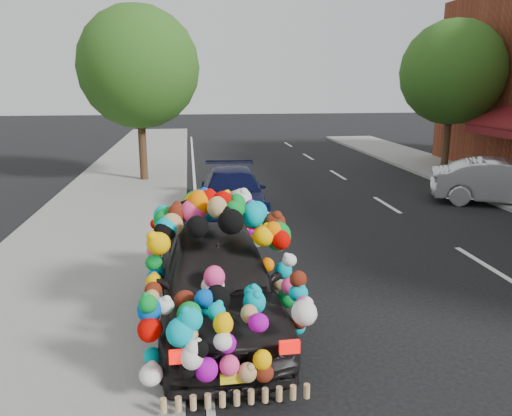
{
  "coord_description": "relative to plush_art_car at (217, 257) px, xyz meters",
  "views": [
    {
      "loc": [
        -2.14,
        -8.69,
        3.51
      ],
      "look_at": [
        -0.94,
        0.28,
        1.23
      ],
      "focal_mm": 35.0,
      "sensor_mm": 36.0,
      "label": 1
    }
  ],
  "objects": [
    {
      "name": "sidewalk",
      "position": [
        -2.5,
        1.88,
        -1.01
      ],
      "size": [
        4.0,
        60.0,
        0.12
      ],
      "primitive_type": "cube",
      "color": "gray",
      "rests_on": "ground"
    },
    {
      "name": "navy_sedan",
      "position": [
        0.78,
        6.38,
        -0.45
      ],
      "size": [
        1.89,
        4.31,
        1.23
      ],
      "primitive_type": "imported",
      "rotation": [
        0.0,
        0.0,
        -0.04
      ],
      "color": "black",
      "rests_on": "ground"
    },
    {
      "name": "kerb",
      "position": [
        -0.55,
        1.88,
        -1.0
      ],
      "size": [
        0.15,
        60.0,
        0.13
      ],
      "primitive_type": "cube",
      "color": "gray",
      "rests_on": "ground"
    },
    {
      "name": "tree_far_b",
      "position": [
        9.8,
        11.88,
        2.82
      ],
      "size": [
        4.0,
        4.0,
        5.9
      ],
      "color": "#332114",
      "rests_on": "ground"
    },
    {
      "name": "tree_near_sidewalk",
      "position": [
        -2.0,
        11.38,
        2.95
      ],
      "size": [
        4.2,
        4.2,
        6.13
      ],
      "color": "#332114",
      "rests_on": "ground"
    },
    {
      "name": "silver_hatchback",
      "position": [
        8.8,
        6.52,
        -0.4
      ],
      "size": [
        4.25,
        2.95,
        1.33
      ],
      "primitive_type": "imported",
      "rotation": [
        0.0,
        0.0,
        1.14
      ],
      "color": "#ADAFB4",
      "rests_on": "ground"
    },
    {
      "name": "plush_art_car",
      "position": [
        0.0,
        0.0,
        0.0
      ],
      "size": [
        2.21,
        4.5,
        2.09
      ],
      "rotation": [
        0.0,
        0.0,
        0.03
      ],
      "color": "black",
      "rests_on": "ground"
    },
    {
      "name": "lane_markings",
      "position": [
        5.4,
        1.88,
        -1.06
      ],
      "size": [
        6.0,
        50.0,
        0.01
      ],
      "primitive_type": null,
      "color": "silver",
      "rests_on": "ground"
    },
    {
      "name": "ground",
      "position": [
        1.8,
        1.88,
        -1.07
      ],
      "size": [
        100.0,
        100.0,
        0.0
      ],
      "primitive_type": "plane",
      "color": "black",
      "rests_on": "ground"
    }
  ]
}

